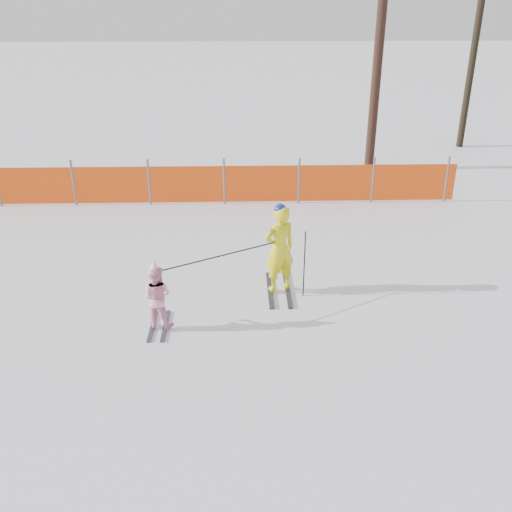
# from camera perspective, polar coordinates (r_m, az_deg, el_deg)

# --- Properties ---
(ground) EXTENTS (120.00, 120.00, 0.00)m
(ground) POSITION_cam_1_polar(r_m,az_deg,el_deg) (10.10, 0.09, -6.36)
(ground) COLOR white
(ground) RESTS_ON ground
(adult) EXTENTS (0.73, 1.42, 1.78)m
(adult) POSITION_cam_1_polar(r_m,az_deg,el_deg) (10.62, 2.37, 0.71)
(adult) COLOR black
(adult) RESTS_ON ground
(child) EXTENTS (0.62, 0.99, 1.30)m
(child) POSITION_cam_1_polar(r_m,az_deg,el_deg) (9.74, -9.92, -3.99)
(child) COLOR black
(child) RESTS_ON ground
(ski_poles) EXTENTS (2.51, 1.12, 1.31)m
(ski_poles) POSITION_cam_1_polar(r_m,az_deg,el_deg) (10.18, -0.31, -0.31)
(ski_poles) COLOR black
(ski_poles) RESTS_ON ground
(safety_fence) EXTENTS (16.26, 0.06, 1.25)m
(safety_fence) POSITION_cam_1_polar(r_m,az_deg,el_deg) (15.56, -10.23, 7.05)
(safety_fence) COLOR #595960
(safety_fence) RESTS_ON ground
(tree_trunks) EXTENTS (4.24, 3.06, 5.94)m
(tree_trunks) POSITION_cam_1_polar(r_m,az_deg,el_deg) (20.03, 16.07, 17.46)
(tree_trunks) COLOR black
(tree_trunks) RESTS_ON ground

